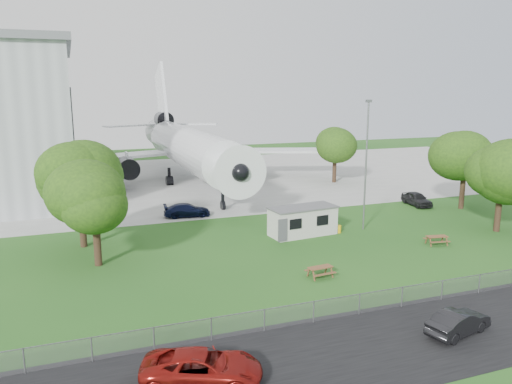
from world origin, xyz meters
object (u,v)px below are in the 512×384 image
object	(u,v)px
site_cabin	(303,221)
picnic_west	(320,277)
picnic_east	(436,245)
car_centre_sedan	(458,323)
airliner	(187,146)

from	to	relation	value
site_cabin	picnic_west	distance (m)	10.60
picnic_west	picnic_east	world-z (taller)	same
site_cabin	picnic_east	distance (m)	11.65
picnic_west	car_centre_sedan	size ratio (longest dim) A/B	0.44
site_cabin	car_centre_sedan	bearing A→B (deg)	-90.91
picnic_west	car_centre_sedan	xyz separation A→B (m)	(3.08, -10.11, 0.67)
airliner	car_centre_sedan	bearing A→B (deg)	-85.69
site_cabin	picnic_west	size ratio (longest dim) A/B	3.82
airliner	picnic_west	distance (m)	39.56
picnic_west	airliner	bearing A→B (deg)	85.34
site_cabin	picnic_west	xyz separation A→B (m)	(-3.40, -9.95, -1.31)
car_centre_sedan	site_cabin	bearing A→B (deg)	-14.98
airliner	site_cabin	distance (m)	29.80
airliner	site_cabin	world-z (taller)	airliner
airliner	picnic_east	xyz separation A→B (m)	(13.49, -35.95, -5.27)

